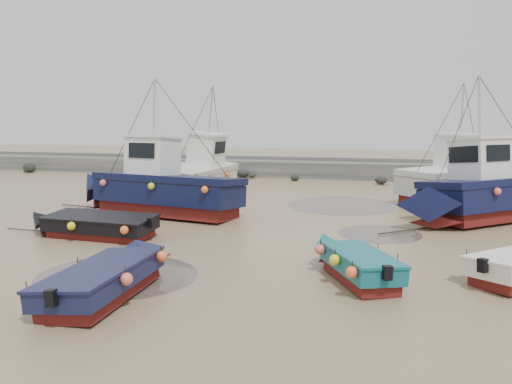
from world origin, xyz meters
The scene contains 14 objects.
ground centered at (0.00, 0.00, 0.00)m, with size 120.00×120.00×0.00m, color #968056.
seawall centered at (0.05, 21.99, 0.63)m, with size 60.00×4.92×1.50m.
puddle_a centered at (-1.91, -3.38, 0.00)m, with size 4.59×4.59×0.01m, color #4E463D.
puddle_b centered at (5.21, 3.84, 0.00)m, with size 3.17×3.17×0.01m, color #4E463D.
puddle_c centered at (-7.78, 4.80, 0.00)m, with size 4.07×4.07×0.01m, color #4E463D.
puddle_d centered at (3.23, 10.05, 0.00)m, with size 5.57×5.57×0.01m, color #4E463D.
dinghy_1 centered at (-1.26, -4.77, 0.55)m, with size 2.20×6.15×1.43m.
dinghy_2 centered at (4.59, -1.99, 0.57)m, with size 2.90×4.71×1.43m.
dinghy_4 centered at (-5.26, 0.64, 0.54)m, with size 6.60×2.33×1.43m.
cabin_boat_0 centered at (-4.83, 5.22, 1.34)m, with size 10.03×3.94×6.22m.
cabin_boat_1 centered at (-4.81, 10.87, 1.36)m, with size 3.00×9.67×6.22m.
cabin_boat_2 centered at (9.65, 7.42, 1.34)m, with size 8.43×7.59×6.22m.
cabin_boat_3 centered at (8.93, 12.52, 1.39)m, with size 6.68×7.67×6.22m.
person centered at (-3.84, 7.54, 0.00)m, with size 0.63×0.41×1.72m, color #1B203C.
Camera 1 is at (5.30, -15.57, 4.37)m, focal length 35.00 mm.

